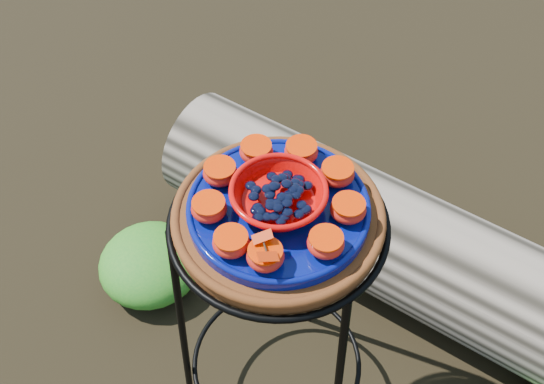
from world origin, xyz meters
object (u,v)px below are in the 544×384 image
at_px(terracotta_saucer, 278,218).
at_px(cobalt_plate, 278,209).
at_px(driftwood_log, 448,269).
at_px(red_bowl, 279,197).
at_px(plant_stand, 277,320).

height_order(terracotta_saucer, cobalt_plate, cobalt_plate).
xyz_separation_m(terracotta_saucer, driftwood_log, (0.31, 0.43, -0.56)).
bearing_deg(red_bowl, terracotta_saucer, 0.00).
bearing_deg(cobalt_plate, terracotta_saucer, 0.00).
distance_m(cobalt_plate, red_bowl, 0.03).
relative_size(plant_stand, cobalt_plate, 2.19).
height_order(plant_stand, cobalt_plate, cobalt_plate).
relative_size(plant_stand, driftwood_log, 0.41).
distance_m(plant_stand, terracotta_saucer, 0.37).
bearing_deg(red_bowl, plant_stand, 0.00).
bearing_deg(plant_stand, driftwood_log, 54.05).
distance_m(red_bowl, driftwood_log, 0.81).
bearing_deg(driftwood_log, red_bowl, -125.95).
height_order(plant_stand, driftwood_log, plant_stand).
relative_size(cobalt_plate, driftwood_log, 0.19).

